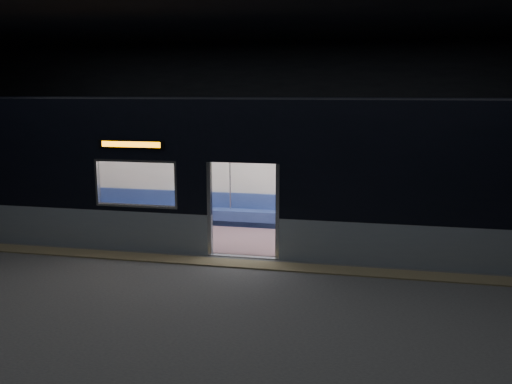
% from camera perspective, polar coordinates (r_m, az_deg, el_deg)
% --- Properties ---
extents(station_floor, '(24.00, 14.00, 0.01)m').
position_cam_1_polar(station_floor, '(10.76, -2.61, -8.55)').
color(station_floor, '#47494C').
rests_on(station_floor, ground).
extents(station_envelope, '(24.00, 14.00, 5.00)m').
position_cam_1_polar(station_envelope, '(10.15, -2.79, 11.38)').
color(station_envelope, black).
rests_on(station_envelope, station_floor).
extents(tactile_strip, '(22.80, 0.50, 0.03)m').
position_cam_1_polar(tactile_strip, '(11.26, -1.91, -7.55)').
color(tactile_strip, '#8C7F59').
rests_on(tactile_strip, station_floor).
extents(metro_car, '(18.00, 3.04, 3.35)m').
position_cam_1_polar(metro_car, '(12.75, 0.15, 3.08)').
color(metro_car, '#8A96A4').
rests_on(metro_car, station_floor).
extents(passenger, '(0.45, 0.75, 1.43)m').
position_cam_1_polar(passenger, '(13.81, 20.04, -1.28)').
color(passenger, black).
rests_on(passenger, metro_car).
extents(handbag, '(0.34, 0.30, 0.15)m').
position_cam_1_polar(handbag, '(13.59, 19.95, -2.01)').
color(handbag, black).
rests_on(handbag, passenger).
extents(transit_map, '(1.10, 0.03, 0.71)m').
position_cam_1_polar(transit_map, '(13.89, 6.78, 2.23)').
color(transit_map, white).
rests_on(transit_map, metro_car).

